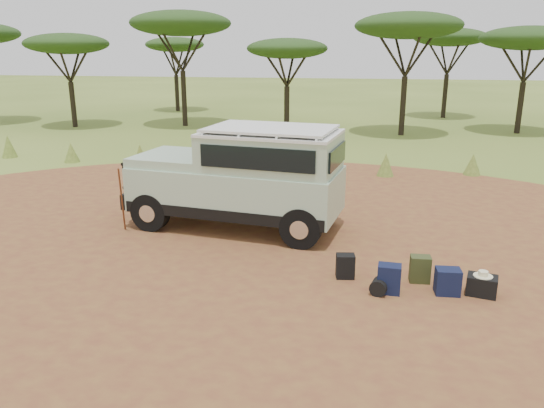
% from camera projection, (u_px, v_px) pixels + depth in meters
% --- Properties ---
extents(ground, '(140.00, 140.00, 0.00)m').
position_uv_depth(ground, '(247.00, 262.00, 11.06)').
color(ground, '#526925').
rests_on(ground, ground).
extents(dirt_clearing, '(23.00, 23.00, 0.01)m').
position_uv_depth(dirt_clearing, '(247.00, 262.00, 11.06)').
color(dirt_clearing, brown).
rests_on(dirt_clearing, ground).
extents(grass_fringe, '(36.60, 1.60, 0.90)m').
position_uv_depth(grass_fringe, '(304.00, 160.00, 19.10)').
color(grass_fringe, '#526925').
rests_on(grass_fringe, ground).
extents(acacia_treeline, '(46.70, 13.20, 6.26)m').
position_uv_depth(acacia_treeline, '(343.00, 36.00, 28.24)').
color(acacia_treeline, black).
rests_on(acacia_treeline, ground).
extents(safari_vehicle, '(5.44, 2.76, 2.53)m').
position_uv_depth(safari_vehicle, '(243.00, 180.00, 12.82)').
color(safari_vehicle, '#A1BCA1').
rests_on(safari_vehicle, ground).
extents(walking_staff, '(0.25, 0.53, 1.65)m').
position_uv_depth(walking_staff, '(122.00, 200.00, 12.56)').
color(walking_staff, brown).
rests_on(walking_staff, ground).
extents(backpack_black, '(0.39, 0.31, 0.48)m').
position_uv_depth(backpack_black, '(345.00, 266.00, 10.22)').
color(backpack_black, black).
rests_on(backpack_black, ground).
extents(backpack_navy, '(0.43, 0.32, 0.54)m').
position_uv_depth(backpack_navy, '(389.00, 279.00, 9.58)').
color(backpack_navy, '#111437').
rests_on(backpack_navy, ground).
extents(backpack_olive, '(0.39, 0.29, 0.52)m').
position_uv_depth(backpack_olive, '(420.00, 269.00, 10.04)').
color(backpack_olive, '#2F3B1B').
rests_on(backpack_olive, ground).
extents(duffel_navy, '(0.45, 0.35, 0.49)m').
position_uv_depth(duffel_navy, '(448.00, 282.00, 9.54)').
color(duffel_navy, '#111437').
rests_on(duffel_navy, ground).
extents(hard_case, '(0.59, 0.48, 0.37)m').
position_uv_depth(hard_case, '(482.00, 286.00, 9.52)').
color(hard_case, black).
rests_on(hard_case, ground).
extents(stuff_sack, '(0.37, 0.37, 0.30)m').
position_uv_depth(stuff_sack, '(379.00, 286.00, 9.56)').
color(stuff_sack, black).
rests_on(stuff_sack, ground).
extents(safari_hat, '(0.34, 0.34, 0.10)m').
position_uv_depth(safari_hat, '(483.00, 274.00, 9.46)').
color(safari_hat, beige).
rests_on(safari_hat, hard_case).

